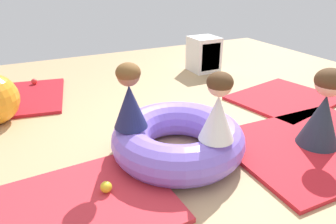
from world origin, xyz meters
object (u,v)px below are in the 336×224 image
object	(u,v)px
inflatable_cushion	(178,139)
child_in_navy	(129,97)
child_in_white	(218,108)
storage_cube	(204,54)
adult_seated	(324,109)
play_ball_yellow	(106,187)
play_ball_red	(34,81)

from	to	relation	value
inflatable_cushion	child_in_navy	distance (m)	0.60
child_in_white	storage_cube	size ratio (longest dim) A/B	0.97
adult_seated	play_ball_yellow	distance (m)	2.03
inflatable_cushion	play_ball_yellow	world-z (taller)	inflatable_cushion
child_in_navy	play_ball_red	world-z (taller)	child_in_navy
inflatable_cushion	child_in_white	xyz separation A→B (m)	(0.13, -0.39, 0.44)
play_ball_yellow	inflatable_cushion	bearing A→B (deg)	19.43
child_in_white	play_ball_yellow	size ratio (longest dim) A/B	6.28
inflatable_cushion	play_ball_red	size ratio (longest dim) A/B	14.45
adult_seated	storage_cube	world-z (taller)	adult_seated
child_in_navy	child_in_white	bearing A→B (deg)	-20.62
child_in_navy	play_ball_yellow	size ratio (longest dim) A/B	6.38
adult_seated	play_ball_yellow	bearing A→B (deg)	-36.01
inflatable_cushion	play_ball_yellow	size ratio (longest dim) A/B	13.71
inflatable_cushion	storage_cube	size ratio (longest dim) A/B	2.13
child_in_white	adult_seated	distance (m)	1.15
storage_cube	play_ball_yellow	bearing A→B (deg)	-134.87
adult_seated	child_in_navy	bearing A→B (deg)	-49.25
inflatable_cushion	child_in_white	world-z (taller)	child_in_white
child_in_navy	adult_seated	distance (m)	1.76
play_ball_yellow	play_ball_red	distance (m)	2.82
adult_seated	storage_cube	size ratio (longest dim) A/B	1.33
child_in_white	play_ball_yellow	xyz separation A→B (m)	(-0.87, 0.13, -0.52)
inflatable_cushion	storage_cube	distance (m)	2.67
child_in_navy	adult_seated	world-z (taller)	child_in_navy
play_ball_yellow	storage_cube	distance (m)	3.37
inflatable_cushion	adult_seated	bearing A→B (deg)	-20.24
adult_seated	play_ball_yellow	size ratio (longest dim) A/B	8.54
inflatable_cushion	adult_seated	world-z (taller)	adult_seated
storage_cube	play_ball_red	bearing A→B (deg)	170.83
child_in_navy	play_ball_red	bearing A→B (deg)	126.62
storage_cube	child_in_navy	bearing A→B (deg)	-135.15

